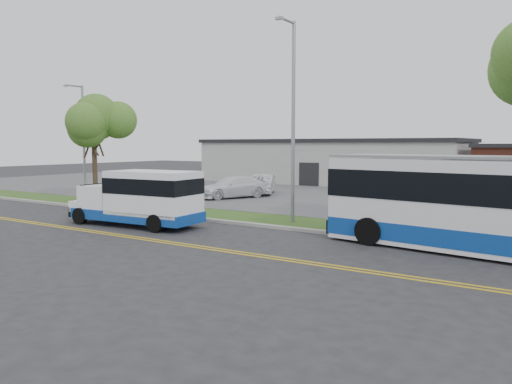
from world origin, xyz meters
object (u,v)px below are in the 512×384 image
Objects in this scene: transit_bus at (503,206)px; streetlight_near at (293,115)px; shuttle_bus at (142,197)px; parked_car_a at (263,184)px; streetlight_far at (83,136)px; tree_west at (94,125)px; parked_car_b at (232,187)px; pedestrian at (149,196)px.

streetlight_near is at bearing 174.75° from transit_bus.
streetlight_near is at bearing 34.70° from shuttle_bus.
streetlight_far is at bearing -168.74° from parked_car_a.
parked_car_a is (6.50, 10.25, -4.30)m from tree_west.
streetlight_near is 10.30m from transit_bus.
streetlight_far is (-19.00, 2.69, -0.76)m from streetlight_near.
parked_car_a is at bearing 109.37° from parked_car_b.
parked_car_b is (-0.36, -3.45, 0.03)m from parked_car_a.
shuttle_bus reaches higher than parked_car_a.
streetlight_far is 1.54× the size of parked_car_b.
transit_bus reaches higher than pedestrian.
tree_west is 11.32m from shuttle_bus.
parked_car_a is (0.28, 11.55, -0.08)m from pedestrian.
shuttle_bus is at bearing -28.01° from streetlight_far.
streetlight_near reaches higher than transit_bus.
transit_bus is at bearing -6.07° from tree_west.
transit_bus reaches higher than parked_car_a.
pedestrian is (-8.78, -0.83, -4.32)m from streetlight_near.
tree_west is at bearing -106.83° from parked_car_b.
tree_west reaches higher than parked_car_b.
streetlight_far is 1.15× the size of shuttle_bus.
streetlight_near reaches higher than pedestrian.
streetlight_far reaches higher than parked_car_a.
shuttle_bus is at bearing -163.65° from transit_bus.
parked_car_b reaches higher than parked_car_a.
streetlight_far is 15.57m from shuttle_bus.
tree_west is 0.86× the size of streetlight_far.
streetlight_far is (-4.00, 2.22, -0.65)m from tree_west.
transit_bus is (24.45, -2.60, -3.38)m from tree_west.
streetlight_near is (15.00, -0.47, 0.11)m from tree_west.
streetlight_far is 4.93× the size of pedestrian.
pedestrian is 11.55m from parked_car_a.
transit_bus is 18.30m from pedestrian.
pedestrian is (-3.26, 3.65, -0.49)m from shuttle_bus.
streetlight_far reaches higher than transit_bus.
parked_car_b is at bearing 160.24° from transit_bus.
pedestrian is at bearing -18.99° from streetlight_far.
parked_car_a is at bearing 57.62° from tree_west.
shuttle_bus is (9.47, -4.95, -3.72)m from tree_west.
streetlight_near is at bearing 164.07° from pedestrian.
streetlight_near is 9.82m from pedestrian.
tree_west is 1.33× the size of parked_car_b.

